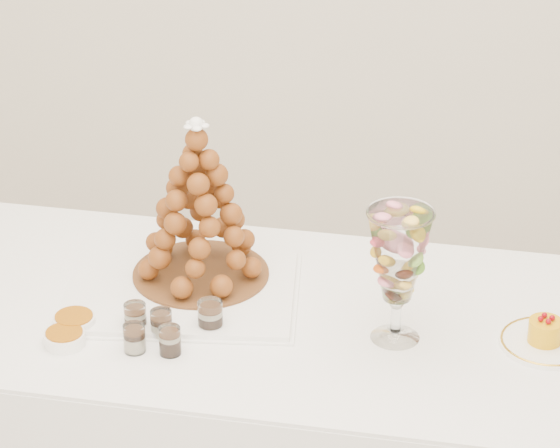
# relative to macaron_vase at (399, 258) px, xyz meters

# --- Properties ---
(lace_tray) EXTENTS (0.57, 0.45, 0.02)m
(lace_tray) POSITION_rel_macaron_vase_xyz_m (-0.52, 0.11, -0.20)
(lace_tray) COLOR white
(lace_tray) RESTS_ON buffet_table
(macaron_vase) EXTENTS (0.15, 0.15, 0.32)m
(macaron_vase) POSITION_rel_macaron_vase_xyz_m (0.00, 0.00, 0.00)
(macaron_vase) COLOR white
(macaron_vase) RESTS_ON buffet_table
(cake_plate) EXTENTS (0.21, 0.21, 0.01)m
(cake_plate) POSITION_rel_macaron_vase_xyz_m (0.34, 0.02, -0.20)
(cake_plate) COLOR white
(cake_plate) RESTS_ON buffet_table
(verrine_a) EXTENTS (0.06, 0.06, 0.07)m
(verrine_a) POSITION_rel_macaron_vase_xyz_m (-0.59, -0.06, -0.17)
(verrine_a) COLOR white
(verrine_a) RESTS_ON buffet_table
(verrine_b) EXTENTS (0.06, 0.06, 0.07)m
(verrine_b) POSITION_rel_macaron_vase_xyz_m (-0.53, -0.07, -0.17)
(verrine_b) COLOR white
(verrine_b) RESTS_ON buffet_table
(verrine_c) EXTENTS (0.06, 0.06, 0.08)m
(verrine_c) POSITION_rel_macaron_vase_xyz_m (-0.42, -0.04, -0.17)
(verrine_c) COLOR white
(verrine_c) RESTS_ON buffet_table
(verrine_d) EXTENTS (0.06, 0.06, 0.07)m
(verrine_d) POSITION_rel_macaron_vase_xyz_m (-0.57, -0.14, -0.17)
(verrine_d) COLOR white
(verrine_d) RESTS_ON buffet_table
(verrine_e) EXTENTS (0.06, 0.06, 0.07)m
(verrine_e) POSITION_rel_macaron_vase_xyz_m (-0.49, -0.14, -0.17)
(verrine_e) COLOR white
(verrine_e) RESTS_ON buffet_table
(ramekin_back) EXTENTS (0.10, 0.10, 0.03)m
(ramekin_back) POSITION_rel_macaron_vase_xyz_m (-0.74, -0.07, -0.19)
(ramekin_back) COLOR white
(ramekin_back) RESTS_ON buffet_table
(ramekin_front) EXTENTS (0.09, 0.09, 0.03)m
(ramekin_front) POSITION_rel_macaron_vase_xyz_m (-0.74, -0.14, -0.19)
(ramekin_front) COLOR white
(ramekin_front) RESTS_ON buffet_table
(croquembouche) EXTENTS (0.33, 0.33, 0.42)m
(croquembouche) POSITION_rel_macaron_vase_xyz_m (-0.49, 0.18, 0.01)
(croquembouche) COLOR brown
(croquembouche) RESTS_ON lace_tray
(mousse_cake) EXTENTS (0.08, 0.08, 0.07)m
(mousse_cake) POSITION_rel_macaron_vase_xyz_m (0.34, 0.02, -0.17)
(mousse_cake) COLOR #E7A20A
(mousse_cake) RESTS_ON cake_plate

